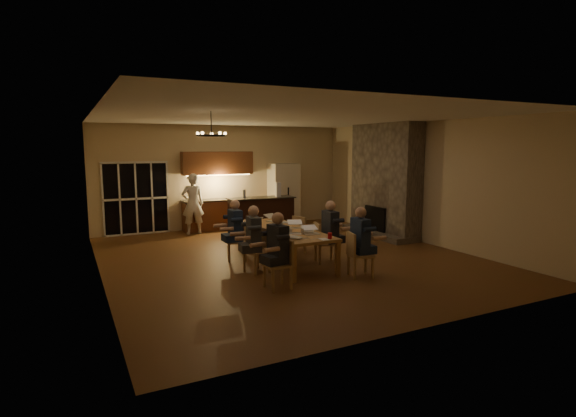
# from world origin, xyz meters

# --- Properties ---
(floor) EXTENTS (9.00, 9.00, 0.00)m
(floor) POSITION_xyz_m (0.00, 0.00, 0.00)
(floor) COLOR brown
(floor) RESTS_ON ground
(back_wall) EXTENTS (8.00, 0.04, 3.20)m
(back_wall) POSITION_xyz_m (0.00, 4.52, 1.60)
(back_wall) COLOR beige
(back_wall) RESTS_ON ground
(left_wall) EXTENTS (0.04, 9.00, 3.20)m
(left_wall) POSITION_xyz_m (-4.02, 0.00, 1.60)
(left_wall) COLOR beige
(left_wall) RESTS_ON ground
(right_wall) EXTENTS (0.04, 9.00, 3.20)m
(right_wall) POSITION_xyz_m (4.02, 0.00, 1.60)
(right_wall) COLOR beige
(right_wall) RESTS_ON ground
(ceiling) EXTENTS (8.00, 9.00, 0.04)m
(ceiling) POSITION_xyz_m (0.00, 0.00, 3.22)
(ceiling) COLOR white
(ceiling) RESTS_ON back_wall
(french_doors) EXTENTS (1.86, 0.08, 2.10)m
(french_doors) POSITION_xyz_m (-2.70, 4.47, 1.05)
(french_doors) COLOR black
(french_doors) RESTS_ON ground
(fireplace) EXTENTS (0.58, 2.50, 3.20)m
(fireplace) POSITION_xyz_m (3.70, 1.20, 1.60)
(fireplace) COLOR #74685B
(fireplace) RESTS_ON ground
(kitchenette) EXTENTS (2.24, 0.68, 2.40)m
(kitchenette) POSITION_xyz_m (-0.30, 4.20, 1.20)
(kitchenette) COLOR brown
(kitchenette) RESTS_ON ground
(refrigerator) EXTENTS (0.90, 0.68, 2.00)m
(refrigerator) POSITION_xyz_m (1.90, 4.15, 1.00)
(refrigerator) COLOR beige
(refrigerator) RESTS_ON ground
(dining_table) EXTENTS (1.10, 3.01, 0.75)m
(dining_table) POSITION_xyz_m (-0.27, -0.32, 0.38)
(dining_table) COLOR tan
(dining_table) RESTS_ON ground
(bar_island) EXTENTS (1.99, 0.76, 1.08)m
(bar_island) POSITION_xyz_m (0.58, 2.95, 0.54)
(bar_island) COLOR black
(bar_island) RESTS_ON ground
(chair_left_near) EXTENTS (0.45, 0.45, 0.89)m
(chair_left_near) POSITION_xyz_m (-1.18, -1.94, 0.45)
(chair_left_near) COLOR tan
(chair_left_near) RESTS_ON ground
(chair_left_mid) EXTENTS (0.54, 0.54, 0.89)m
(chair_left_mid) POSITION_xyz_m (-1.11, -0.79, 0.45)
(chair_left_mid) COLOR tan
(chair_left_mid) RESTS_ON ground
(chair_left_far) EXTENTS (0.55, 0.55, 0.89)m
(chair_left_far) POSITION_xyz_m (-1.13, 0.33, 0.45)
(chair_left_far) COLOR tan
(chair_left_far) RESTS_ON ground
(chair_right_near) EXTENTS (0.54, 0.54, 0.89)m
(chair_right_near) POSITION_xyz_m (0.59, -2.00, 0.45)
(chair_right_near) COLOR tan
(chair_right_near) RESTS_ON ground
(chair_right_mid) EXTENTS (0.54, 0.54, 0.89)m
(chair_right_mid) POSITION_xyz_m (0.56, -0.74, 0.45)
(chair_right_mid) COLOR tan
(chair_right_mid) RESTS_ON ground
(chair_right_far) EXTENTS (0.55, 0.55, 0.89)m
(chair_right_far) POSITION_xyz_m (0.63, 0.35, 0.45)
(chair_right_far) COLOR tan
(chair_right_far) RESTS_ON ground
(person_left_near) EXTENTS (0.67, 0.67, 1.38)m
(person_left_near) POSITION_xyz_m (-1.15, -1.87, 0.69)
(person_left_near) COLOR #22242C
(person_left_near) RESTS_ON ground
(person_right_near) EXTENTS (0.64, 0.64, 1.38)m
(person_right_near) POSITION_xyz_m (0.62, -1.92, 0.69)
(person_right_near) COLOR #1D2F4A
(person_right_near) RESTS_ON ground
(person_left_mid) EXTENTS (0.68, 0.68, 1.38)m
(person_left_mid) POSITION_xyz_m (-1.18, -0.81, 0.69)
(person_left_mid) COLOR #3C4148
(person_left_mid) RESTS_ON ground
(person_right_mid) EXTENTS (0.63, 0.63, 1.38)m
(person_right_mid) POSITION_xyz_m (0.64, -0.79, 0.69)
(person_right_mid) COLOR #22242C
(person_right_mid) RESTS_ON ground
(person_left_far) EXTENTS (0.61, 0.61, 1.38)m
(person_left_far) POSITION_xyz_m (-1.17, 0.31, 0.69)
(person_left_far) COLOR #1D2F4A
(person_left_far) RESTS_ON ground
(standing_person) EXTENTS (0.67, 0.46, 1.78)m
(standing_person) POSITION_xyz_m (-1.21, 3.82, 0.89)
(standing_person) COLOR white
(standing_person) RESTS_ON ground
(chandelier) EXTENTS (0.57, 0.57, 0.03)m
(chandelier) POSITION_xyz_m (-2.01, -0.80, 2.75)
(chandelier) COLOR black
(chandelier) RESTS_ON ceiling
(laptop_a) EXTENTS (0.42, 0.42, 0.23)m
(laptop_a) POSITION_xyz_m (-0.53, -1.31, 0.86)
(laptop_a) COLOR silver
(laptop_a) RESTS_ON dining_table
(laptop_b) EXTENTS (0.35, 0.31, 0.23)m
(laptop_b) POSITION_xyz_m (-0.03, -1.12, 0.86)
(laptop_b) COLOR silver
(laptop_b) RESTS_ON dining_table
(laptop_c) EXTENTS (0.38, 0.35, 0.23)m
(laptop_c) POSITION_xyz_m (-0.49, -0.28, 0.86)
(laptop_c) COLOR silver
(laptop_c) RESTS_ON dining_table
(laptop_d) EXTENTS (0.40, 0.37, 0.23)m
(laptop_d) POSITION_xyz_m (-0.00, -0.36, 0.86)
(laptop_d) COLOR silver
(laptop_d) RESTS_ON dining_table
(laptop_e) EXTENTS (0.36, 0.32, 0.23)m
(laptop_e) POSITION_xyz_m (-0.54, 0.71, 0.86)
(laptop_e) COLOR silver
(laptop_e) RESTS_ON dining_table
(laptop_f) EXTENTS (0.40, 0.38, 0.23)m
(laptop_f) POSITION_xyz_m (-0.03, 0.73, 0.86)
(laptop_f) COLOR silver
(laptop_f) RESTS_ON dining_table
(mug_front) EXTENTS (0.08, 0.08, 0.10)m
(mug_front) POSITION_xyz_m (-0.35, -0.78, 0.80)
(mug_front) COLOR white
(mug_front) RESTS_ON dining_table
(mug_mid) EXTENTS (0.09, 0.09, 0.10)m
(mug_mid) POSITION_xyz_m (-0.21, 0.23, 0.80)
(mug_mid) COLOR white
(mug_mid) RESTS_ON dining_table
(mug_back) EXTENTS (0.09, 0.09, 0.10)m
(mug_back) POSITION_xyz_m (-0.67, 0.47, 0.80)
(mug_back) COLOR white
(mug_back) RESTS_ON dining_table
(redcup_near) EXTENTS (0.08, 0.08, 0.12)m
(redcup_near) POSITION_xyz_m (0.07, -1.68, 0.81)
(redcup_near) COLOR #B10B11
(redcup_near) RESTS_ON dining_table
(redcup_mid) EXTENTS (0.08, 0.08, 0.12)m
(redcup_mid) POSITION_xyz_m (-0.67, 0.06, 0.81)
(redcup_mid) COLOR #B10B11
(redcup_mid) RESTS_ON dining_table
(can_silver) EXTENTS (0.06, 0.06, 0.12)m
(can_silver) POSITION_xyz_m (-0.20, -1.05, 0.81)
(can_silver) COLOR #B2B2B7
(can_silver) RESTS_ON dining_table
(can_cola) EXTENTS (0.07, 0.07, 0.12)m
(can_cola) POSITION_xyz_m (-0.44, 1.15, 0.81)
(can_cola) COLOR #3F0F0C
(can_cola) RESTS_ON dining_table
(plate_near) EXTENTS (0.26, 0.26, 0.02)m
(plate_near) POSITION_xyz_m (0.05, -0.84, 0.76)
(plate_near) COLOR white
(plate_near) RESTS_ON dining_table
(plate_left) EXTENTS (0.28, 0.28, 0.02)m
(plate_left) POSITION_xyz_m (-0.54, -1.23, 0.76)
(plate_left) COLOR white
(plate_left) RESTS_ON dining_table
(plate_far) EXTENTS (0.22, 0.22, 0.02)m
(plate_far) POSITION_xyz_m (0.09, 0.42, 0.76)
(plate_far) COLOR white
(plate_far) RESTS_ON dining_table
(notepad) EXTENTS (0.17, 0.23, 0.01)m
(notepad) POSITION_xyz_m (-0.07, -1.71, 0.76)
(notepad) COLOR white
(notepad) RESTS_ON dining_table
(bar_bottle) EXTENTS (0.08, 0.08, 0.24)m
(bar_bottle) POSITION_xyz_m (0.08, 2.98, 1.20)
(bar_bottle) COLOR #99999E
(bar_bottle) RESTS_ON bar_island
(bar_blender) EXTENTS (0.15, 0.15, 0.42)m
(bar_blender) POSITION_xyz_m (1.10, 2.87, 1.29)
(bar_blender) COLOR silver
(bar_blender) RESTS_ON bar_island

